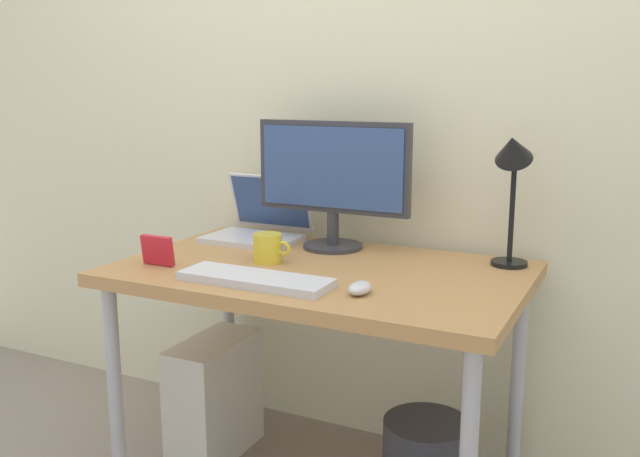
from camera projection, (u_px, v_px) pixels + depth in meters
back_wall at (376, 79)px, 2.37m from camera, size 4.40×0.04×2.60m
desk at (320, 289)px, 2.12m from camera, size 1.22×0.75×0.74m
monitor at (333, 176)px, 2.30m from camera, size 0.54×0.20×0.43m
laptop at (260, 223)px, 2.48m from camera, size 0.32×0.29×0.22m
desk_lamp at (512, 169)px, 2.04m from camera, size 0.11×0.16×0.42m
keyboard at (255, 279)px, 1.93m from camera, size 0.44×0.14×0.02m
mouse at (360, 288)px, 1.83m from camera, size 0.06×0.09×0.03m
coffee_mug at (268, 248)px, 2.16m from camera, size 0.12×0.09×0.09m
photo_frame at (158, 250)px, 2.11m from camera, size 0.11×0.03×0.09m
computer_tower at (215, 398)px, 2.43m from camera, size 0.18×0.36×0.42m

